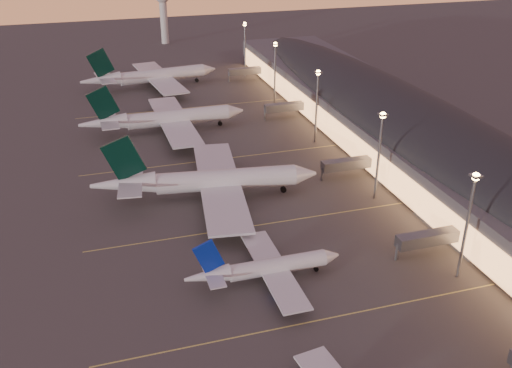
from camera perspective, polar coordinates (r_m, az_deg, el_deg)
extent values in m
plane|color=#403D3B|center=(122.83, 5.34, -12.00)|extent=(700.00, 700.00, 0.00)
cylinder|color=silver|center=(128.33, 2.20, -8.14)|extent=(22.19, 3.79, 3.78)
cone|color=silver|center=(132.48, 7.52, -7.16)|extent=(3.58, 3.78, 3.78)
cone|color=silver|center=(124.56, -4.91, -9.15)|extent=(10.02, 3.79, 3.78)
cube|color=silver|center=(128.41, 1.74, -8.46)|extent=(6.47, 31.82, 0.42)
cylinder|color=#0C2396|center=(134.81, 1.07, -7.24)|extent=(5.01, 2.84, 2.83)
cylinder|color=#0C2396|center=(124.01, 3.10, -10.64)|extent=(5.01, 2.84, 2.83)
cube|color=#0C2396|center=(121.88, -4.76, -7.24)|extent=(6.92, 0.57, 8.19)
cube|color=silver|center=(124.43, -4.36, -8.85)|extent=(3.59, 11.45, 0.26)
cylinder|color=black|center=(132.69, 6.03, -8.38)|extent=(0.30, 0.30, 1.49)
cylinder|color=black|center=(132.81, 6.03, -8.45)|extent=(1.06, 0.66, 1.06)
cylinder|color=black|center=(131.41, 1.06, -8.60)|extent=(0.30, 0.30, 1.49)
cylinder|color=black|center=(131.53, 1.06, -8.67)|extent=(1.06, 0.66, 1.06)
cylinder|color=black|center=(127.32, 1.80, -9.89)|extent=(0.30, 0.30, 1.49)
cylinder|color=black|center=(127.45, 1.80, -9.97)|extent=(1.06, 0.66, 1.06)
cylinder|color=silver|center=(162.24, -2.98, 0.46)|extent=(40.01, 11.32, 5.98)
cone|color=silver|center=(165.91, 4.93, 1.00)|extent=(7.14, 6.80, 5.98)
cone|color=silver|center=(161.85, -13.14, -0.01)|extent=(18.52, 8.36, 5.98)
cube|color=silver|center=(162.53, -3.64, 0.08)|extent=(19.26, 58.86, 0.66)
cylinder|color=#5C5F64|center=(174.95, -3.63, 1.33)|extent=(9.46, 5.66, 4.49)
cylinder|color=#5C5F64|center=(152.33, -2.65, -2.65)|extent=(9.46, 5.66, 4.49)
cube|color=black|center=(158.60, -13.09, 2.52)|extent=(11.81, 2.50, 13.28)
cube|color=silver|center=(161.29, -12.40, 0.33)|extent=(9.16, 21.50, 0.42)
cylinder|color=black|center=(166.41, 2.75, -0.45)|extent=(0.54, 0.54, 2.39)
cylinder|color=black|center=(166.57, 2.75, -0.56)|extent=(1.80, 1.27, 1.68)
cylinder|color=black|center=(167.57, -4.19, -0.29)|extent=(0.54, 0.54, 2.39)
cylinder|color=black|center=(167.73, -4.18, -0.40)|extent=(1.80, 1.27, 1.68)
cylinder|color=black|center=(160.13, -3.91, -1.61)|extent=(0.54, 0.54, 2.39)
cylinder|color=black|center=(160.30, -3.91, -1.72)|extent=(1.80, 1.27, 1.68)
cylinder|color=silver|center=(213.78, -7.75, 6.65)|extent=(37.53, 6.34, 5.66)
cone|color=silver|center=(218.33, -2.11, 7.30)|extent=(6.14, 5.77, 5.66)
cone|color=silver|center=(210.89, -15.06, 5.91)|extent=(17.01, 5.97, 5.66)
cube|color=silver|center=(213.83, -8.22, 6.35)|extent=(11.86, 54.91, 0.62)
cylinder|color=#5C5F64|center=(225.86, -8.45, 6.90)|extent=(8.53, 4.40, 4.25)
cylinder|color=#5C5F64|center=(203.56, -7.22, 4.80)|extent=(8.53, 4.40, 4.25)
cube|color=black|center=(208.62, -15.06, 7.82)|extent=(11.18, 1.05, 12.56)
cube|color=silver|center=(210.69, -14.53, 6.20)|extent=(6.39, 19.81, 0.40)
cylinder|color=black|center=(218.19, -3.62, 6.14)|extent=(0.46, 0.46, 2.26)
cylinder|color=black|center=(218.30, -3.62, 6.06)|extent=(1.60, 1.02, 1.59)
cylinder|color=black|center=(218.34, -8.67, 5.91)|extent=(0.46, 0.46, 2.26)
cylinder|color=black|center=(218.46, -8.66, 5.82)|extent=(1.60, 1.02, 1.59)
cylinder|color=black|center=(211.00, -8.29, 5.20)|extent=(0.46, 0.46, 2.26)
cylinder|color=black|center=(211.12, -8.28, 5.12)|extent=(1.60, 1.02, 1.59)
cylinder|color=silver|center=(270.10, -9.32, 10.73)|extent=(39.24, 10.75, 5.87)
cone|color=silver|center=(276.49, -4.75, 11.34)|extent=(6.96, 6.62, 5.87)
cone|color=silver|center=(264.40, -15.29, 9.98)|extent=(18.13, 8.05, 5.87)
cube|color=silver|center=(269.91, -9.69, 10.46)|extent=(18.39, 57.70, 0.65)
cylinder|color=#5C5F64|center=(282.40, -10.10, 10.71)|extent=(9.25, 5.48, 4.40)
cylinder|color=#5C5F64|center=(259.16, -8.65, 9.43)|extent=(9.25, 5.48, 4.40)
cube|color=black|center=(262.63, -15.30, 11.60)|extent=(11.59, 2.34, 13.02)
cube|color=silver|center=(264.48, -14.86, 10.24)|extent=(8.80, 21.05, 0.41)
cylinder|color=black|center=(275.64, -5.95, 10.35)|extent=(0.53, 0.53, 2.35)
cylinder|color=black|center=(275.73, -5.95, 10.28)|extent=(1.76, 1.23, 1.64)
cylinder|color=black|center=(274.28, -10.13, 10.01)|extent=(0.53, 0.53, 2.35)
cylinder|color=black|center=(274.38, -10.13, 9.94)|extent=(1.76, 1.23, 1.64)
cylinder|color=black|center=(266.62, -9.67, 9.58)|extent=(0.53, 0.53, 2.35)
cylinder|color=black|center=(266.72, -9.66, 9.51)|extent=(1.76, 1.23, 1.64)
cube|color=#4C4C51|center=(202.41, 14.19, 5.22)|extent=(40.00, 255.00, 12.00)
ellipsoid|color=black|center=(200.42, 14.37, 6.82)|extent=(39.00, 253.00, 10.92)
cube|color=#FFA75F|center=(193.52, 8.97, 4.42)|extent=(0.40, 244.80, 8.00)
cube|color=#5C5F64|center=(141.72, 16.80, -5.23)|extent=(16.00, 3.20, 3.00)
cylinder|color=slate|center=(138.99, 13.89, -6.61)|extent=(0.70, 0.70, 4.40)
cube|color=#5C5F64|center=(176.04, 9.06, 1.98)|extent=(16.00, 3.20, 3.00)
cylinder|color=slate|center=(173.85, 6.62, 0.99)|extent=(0.70, 0.70, 4.40)
cube|color=#5C5F64|center=(224.99, 2.86, 7.70)|extent=(16.00, 3.20, 3.00)
cylinder|color=slate|center=(223.28, 0.89, 6.96)|extent=(0.70, 0.70, 4.40)
cube|color=#5C5F64|center=(276.10, -1.10, 11.23)|extent=(16.00, 3.20, 3.00)
cylinder|color=slate|center=(274.71, -2.73, 10.63)|extent=(0.70, 0.70, 4.40)
cylinder|color=slate|center=(132.03, 20.27, -4.21)|extent=(0.70, 0.70, 25.00)
cube|color=slate|center=(126.44, 21.15, 0.77)|extent=(2.20, 2.20, 0.50)
sphere|color=#FFB556|center=(126.52, 21.14, 0.69)|extent=(1.80, 1.80, 1.80)
cylinder|color=slate|center=(161.63, 12.15, 2.55)|extent=(0.70, 0.70, 25.00)
cube|color=slate|center=(157.10, 12.58, 6.80)|extent=(2.20, 2.20, 0.50)
sphere|color=#FFB556|center=(157.17, 12.58, 6.73)|extent=(1.80, 1.80, 1.80)
cylinder|color=slate|center=(199.33, 6.07, 7.55)|extent=(0.70, 0.70, 25.00)
cube|color=slate|center=(195.67, 6.24, 11.07)|extent=(2.20, 2.20, 0.50)
sphere|color=#FFB556|center=(195.72, 6.24, 11.02)|extent=(1.80, 1.80, 1.80)
cylinder|color=slate|center=(239.56, 1.90, 10.87)|extent=(0.70, 0.70, 25.00)
cube|color=slate|center=(236.52, 1.94, 13.84)|extent=(2.20, 2.20, 0.50)
sphere|color=#FFB556|center=(236.57, 1.94, 13.79)|extent=(1.80, 1.80, 1.80)
cylinder|color=slate|center=(281.24, -1.11, 13.19)|extent=(0.70, 0.70, 25.00)
cube|color=slate|center=(278.66, -1.13, 15.73)|extent=(2.20, 2.20, 0.50)
sphere|color=#FFB556|center=(278.69, -1.13, 15.69)|extent=(1.80, 1.80, 1.80)
cylinder|color=silver|center=(357.59, -9.18, 15.76)|extent=(4.40, 4.40, 26.00)
cube|color=#D8C659|center=(119.26, 6.25, -13.40)|extent=(90.00, 0.36, 0.00)
cube|color=#D8C659|center=(150.06, 0.38, -4.11)|extent=(90.00, 0.36, 0.00)
cube|color=#D8C659|center=(188.88, -3.68, 2.50)|extent=(90.00, 0.36, 0.00)
cube|color=#D8C659|center=(239.28, -6.81, 7.55)|extent=(90.00, 0.36, 0.00)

